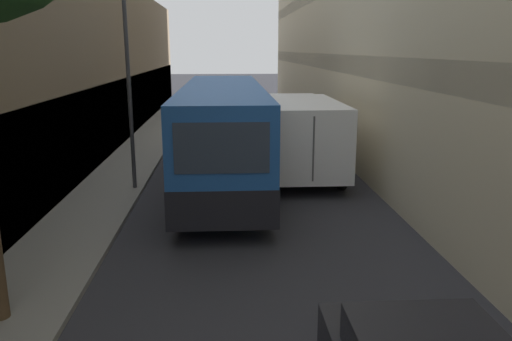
% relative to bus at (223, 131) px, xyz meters
% --- Properties ---
extents(ground_plane, '(150.00, 150.00, 0.00)m').
position_rel_bus_xyz_m(ground_plane, '(0.77, -2.29, -1.67)').
color(ground_plane, '#2B2B30').
extents(sidewalk_left, '(2.08, 60.00, 0.12)m').
position_rel_bus_xyz_m(sidewalk_left, '(-3.54, -2.29, -1.61)').
color(sidewalk_left, gray).
rests_on(sidewalk_left, ground_plane).
extents(building_left_shopfront, '(2.40, 60.00, 7.42)m').
position_rel_bus_xyz_m(building_left_shopfront, '(-5.68, -2.29, 1.70)').
color(building_left_shopfront, '#847056').
rests_on(building_left_shopfront, ground_plane).
extents(bus, '(2.50, 11.81, 3.15)m').
position_rel_bus_xyz_m(bus, '(0.00, 0.00, 0.00)').
color(bus, '#1E519E').
rests_on(bus, ground_plane).
extents(box_truck, '(2.47, 7.13, 2.62)m').
position_rel_bus_xyz_m(box_truck, '(2.57, 1.10, -0.19)').
color(box_truck, silver).
rests_on(box_truck, ground_plane).
extents(street_lamp, '(0.36, 0.80, 6.93)m').
position_rel_bus_xyz_m(street_lamp, '(-2.75, -1.09, 3.24)').
color(street_lamp, '#38383D').
rests_on(street_lamp, sidewalk_left).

